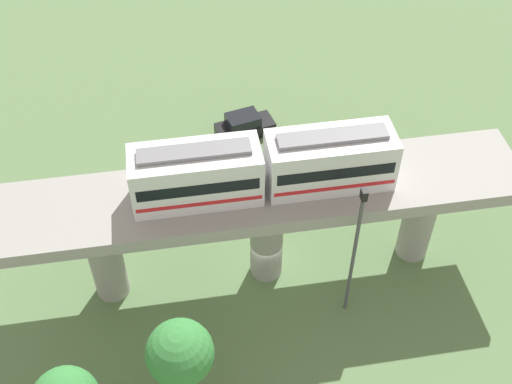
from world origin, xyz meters
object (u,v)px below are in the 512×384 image
train (264,167)px  parked_car_orange (366,154)px  parked_car_black (244,126)px  signal_post (355,248)px  tree_near_viaduct (180,353)px  parked_car_silver (131,193)px

train → parked_car_orange: (8.26, -8.75, -7.87)m
parked_car_orange → parked_car_black: same height
parked_car_black → parked_car_orange: bearing=-131.3°
signal_post → parked_car_orange: bearing=-21.2°
parked_car_black → tree_near_viaduct: size_ratio=0.79×
train → parked_car_black: 14.84m
signal_post → parked_car_silver: bearing=48.5°
train → tree_near_viaduct: train is taller
parked_car_silver → signal_post: size_ratio=0.46×
parked_car_black → parked_car_silver: bearing=110.4°
train → signal_post: bearing=-128.8°
train → parked_car_orange: bearing=-46.6°
train → parked_car_orange: size_ratio=3.10×
parked_car_orange → parked_car_silver: (-1.21, 16.31, 0.00)m
parked_car_orange → parked_car_black: size_ratio=0.97×
train → parked_car_silver: train is taller
parked_car_orange → tree_near_viaduct: tree_near_viaduct is taller
parked_car_silver → tree_near_viaduct: tree_near_viaduct is taller
parked_car_black → signal_post: (-15.96, -3.44, 4.62)m
parked_car_orange → tree_near_viaduct: (-15.51, 14.02, 3.27)m
parked_car_silver → tree_near_viaduct: size_ratio=0.79×
train → parked_car_black: train is taller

